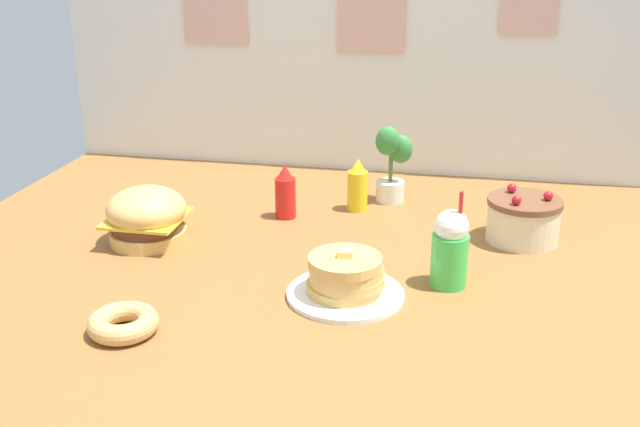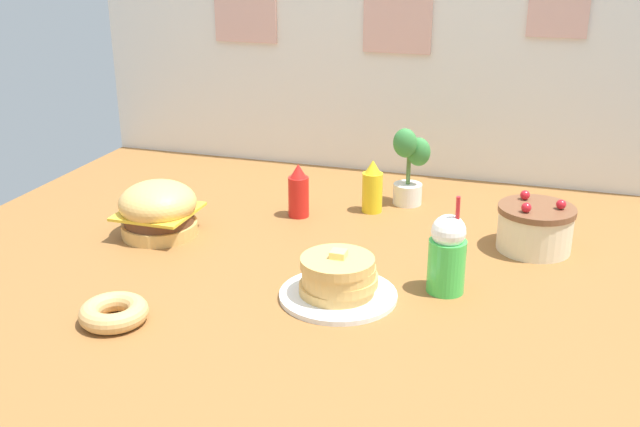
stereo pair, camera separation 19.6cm
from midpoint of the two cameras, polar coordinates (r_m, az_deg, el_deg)
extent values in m
cube|color=brown|center=(1.98, 2.45, -5.17)|extent=(2.32, 1.93, 0.02)
cube|color=silver|center=(2.73, 8.14, 14.02)|extent=(2.32, 0.03, 1.08)
cube|color=#D8A599|center=(2.86, -3.72, 15.07)|extent=(0.24, 0.01, 0.22)
cube|color=#D8A599|center=(2.71, 8.06, 14.24)|extent=(0.24, 0.01, 0.21)
cylinder|color=#DBA859|center=(2.26, -9.74, -1.17)|extent=(0.23, 0.23, 0.04)
cylinder|color=#59331E|center=(2.25, -9.80, -0.36)|extent=(0.21, 0.21, 0.03)
cube|color=yellow|center=(2.24, -9.83, 0.11)|extent=(0.21, 0.21, 0.01)
ellipsoid|color=#E5B260|center=(2.23, -9.87, 0.76)|extent=(0.23, 0.23, 0.13)
cylinder|color=white|center=(1.87, 4.42, -6.31)|extent=(0.29, 0.29, 0.01)
cylinder|color=#E0AD5B|center=(1.86, 4.32, -5.75)|extent=(0.19, 0.19, 0.02)
cylinder|color=#E0AD5B|center=(1.85, 4.60, -5.10)|extent=(0.19, 0.19, 0.02)
cylinder|color=#E0AD5B|center=(1.84, 4.51, -4.46)|extent=(0.18, 0.18, 0.02)
cylinder|color=#E0AD5B|center=(1.82, 4.43, -3.83)|extent=(0.18, 0.18, 0.02)
cube|color=#F7E072|center=(1.82, 4.52, -3.17)|extent=(0.04, 0.04, 0.02)
cylinder|color=beige|center=(2.23, 18.54, -1.32)|extent=(0.21, 0.21, 0.11)
cylinder|color=brown|center=(2.20, 18.73, 0.24)|extent=(0.22, 0.22, 0.02)
sphere|color=red|center=(2.20, 20.41, 0.61)|extent=(0.03, 0.03, 0.03)
sphere|color=red|center=(2.24, 17.84, 1.31)|extent=(0.03, 0.03, 0.03)
sphere|color=red|center=(2.14, 18.05, 0.39)|extent=(0.03, 0.03, 0.03)
cylinder|color=red|center=(2.36, 0.73, 1.25)|extent=(0.07, 0.07, 0.13)
cone|color=red|center=(2.33, 0.74, 3.25)|extent=(0.05, 0.05, 0.04)
cylinder|color=yellow|center=(2.41, 6.34, 1.58)|extent=(0.07, 0.07, 0.13)
cone|color=yellow|center=(2.38, 6.43, 3.54)|extent=(0.05, 0.05, 0.04)
cylinder|color=green|center=(1.91, 12.56, -4.00)|extent=(0.10, 0.10, 0.14)
sphere|color=white|center=(1.87, 12.78, -1.42)|extent=(0.09, 0.09, 0.09)
cylinder|color=red|center=(1.86, 13.43, -0.68)|extent=(0.01, 0.03, 0.14)
torus|color=tan|center=(1.79, -12.47, -7.48)|extent=(0.16, 0.16, 0.05)
torus|color=brown|center=(1.78, -12.48, -7.38)|extent=(0.15, 0.15, 0.04)
cylinder|color=white|center=(2.50, 8.94, 1.46)|extent=(0.10, 0.10, 0.07)
cylinder|color=#4C7238|center=(2.47, 9.06, 3.54)|extent=(0.01, 0.01, 0.12)
ellipsoid|color=#38843D|center=(2.46, 9.83, 4.64)|extent=(0.08, 0.05, 0.10)
ellipsoid|color=#38843D|center=(2.48, 8.84, 5.27)|extent=(0.08, 0.05, 0.10)
ellipsoid|color=#38843D|center=(2.42, 8.84, 5.32)|extent=(0.08, 0.05, 0.10)
camera|label=1|loc=(0.10, -87.14, 1.10)|focal=41.86mm
camera|label=2|loc=(0.10, 92.86, -1.10)|focal=41.86mm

